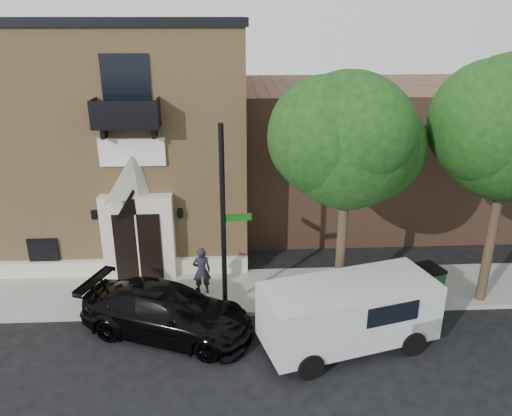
{
  "coord_description": "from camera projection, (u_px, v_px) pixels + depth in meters",
  "views": [
    {
      "loc": [
        2.45,
        -14.17,
        9.34
      ],
      "look_at": [
        3.28,
        2.0,
        3.09
      ],
      "focal_mm": 35.0,
      "sensor_mm": 36.0,
      "label": 1
    }
  ],
  "objects": [
    {
      "name": "street_tree_left",
      "position": [
        350.0,
        140.0,
        14.94
      ],
      "size": [
        4.97,
        4.38,
        7.77
      ],
      "color": "#38281C",
      "rests_on": "sidewalk"
    },
    {
      "name": "sidewalk",
      "position": [
        193.0,
        292.0,
        17.86
      ],
      "size": [
        42.0,
        3.0,
        0.15
      ],
      "primitive_type": "cube",
      "color": "gray",
      "rests_on": "ground"
    },
    {
      "name": "planter",
      "position": [
        138.0,
        268.0,
        18.75
      ],
      "size": [
        0.67,
        0.6,
        0.67
      ],
      "primitive_type": "imported",
      "rotation": [
        0.0,
        0.0,
        0.13
      ],
      "color": "#546D33",
      "rests_on": "sidewalk"
    },
    {
      "name": "dumpster",
      "position": [
        418.0,
        283.0,
        17.29
      ],
      "size": [
        1.84,
        1.37,
        1.07
      ],
      "rotation": [
        0.0,
        0.0,
        0.3
      ],
      "color": "#0F371D",
      "rests_on": "sidewalk"
    },
    {
      "name": "fire_hydrant",
      "position": [
        293.0,
        297.0,
        16.64
      ],
      "size": [
        0.49,
        0.39,
        0.86
      ],
      "color": "#B10700",
      "rests_on": "sidewalk"
    },
    {
      "name": "neighbour_building",
      "position": [
        427.0,
        151.0,
        24.25
      ],
      "size": [
        18.0,
        8.0,
        6.4
      ],
      "primitive_type": "cube",
      "color": "brown",
      "rests_on": "ground"
    },
    {
      "name": "cargo_van",
      "position": [
        354.0,
        311.0,
        14.75
      ],
      "size": [
        5.48,
        3.33,
        2.09
      ],
      "rotation": [
        0.0,
        0.0,
        0.27
      ],
      "color": "silver",
      "rests_on": "ground"
    },
    {
      "name": "church",
      "position": [
        108.0,
        130.0,
        22.04
      ],
      "size": [
        12.2,
        11.01,
        9.3
      ],
      "color": "#AC8151",
      "rests_on": "ground"
    },
    {
      "name": "ground",
      "position": [
        160.0,
        319.0,
        16.44
      ],
      "size": [
        120.0,
        120.0,
        0.0
      ],
      "primitive_type": "plane",
      "color": "black",
      "rests_on": "ground"
    },
    {
      "name": "black_sedan",
      "position": [
        167.0,
        311.0,
        15.44
      ],
      "size": [
        5.85,
        3.95,
        1.57
      ],
      "primitive_type": "imported",
      "rotation": [
        0.0,
        0.0,
        1.22
      ],
      "color": "black",
      "rests_on": "ground"
    },
    {
      "name": "pedestrian_near",
      "position": [
        202.0,
        271.0,
        17.42
      ],
      "size": [
        0.68,
        0.48,
        1.74
      ],
      "primitive_type": "imported",
      "rotation": [
        0.0,
        0.0,
        3.25
      ],
      "color": "black",
      "rests_on": "sidewalk"
    },
    {
      "name": "street_sign",
      "position": [
        224.0,
        221.0,
        15.75
      ],
      "size": [
        1.03,
        0.99,
        6.25
      ],
      "rotation": [
        0.0,
        0.0,
        0.11
      ],
      "color": "black",
      "rests_on": "sidewalk"
    }
  ]
}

